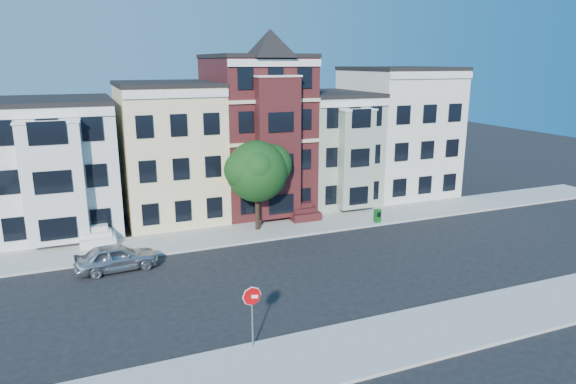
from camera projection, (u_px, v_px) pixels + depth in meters
name	position (u px, v px, depth m)	size (l,w,h in m)	color
ground	(338.00, 269.00, 29.92)	(120.00, 120.00, 0.00)	black
far_sidewalk	(286.00, 228.00, 37.07)	(60.00, 4.00, 0.15)	#9E9B93
near_sidewalk	(422.00, 333.00, 22.73)	(60.00, 4.00, 0.15)	#9E9B93
house_white	(56.00, 167.00, 36.28)	(8.00, 9.00, 9.00)	silver
house_yellow	(169.00, 153.00, 39.10)	(7.00, 9.00, 10.00)	beige
house_brown	(256.00, 135.00, 41.43)	(7.00, 9.00, 12.00)	#3F1516
house_green	(328.00, 148.00, 44.20)	(6.00, 9.00, 9.00)	gray
house_cream	(397.00, 132.00, 46.53)	(8.00, 9.00, 11.00)	silver
street_tree	(257.00, 175.00, 35.57)	(6.74, 6.74, 7.84)	#184516
parked_car	(116.00, 257.00, 29.55)	(1.86, 4.62, 1.57)	#A0A2A9
newspaper_box	(377.00, 216.00, 38.04)	(0.43, 0.39, 0.96)	#0C5714
fire_hydrant	(112.00, 253.00, 31.09)	(0.23, 0.23, 0.65)	silver
stop_sign	(252.00, 313.00, 21.16)	(0.83, 0.12, 3.04)	#BA0408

